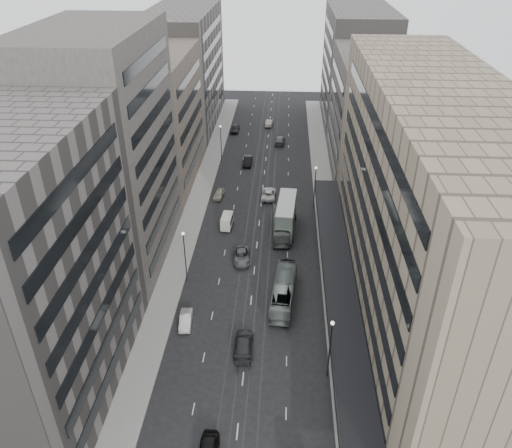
% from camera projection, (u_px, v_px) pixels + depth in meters
% --- Properties ---
extents(ground, '(220.00, 220.00, 0.00)m').
position_uv_depth(ground, '(247.00, 341.00, 62.51)').
color(ground, black).
rests_on(ground, ground).
extents(sidewalk_right, '(4.00, 125.00, 0.15)m').
position_uv_depth(sidewalk_right, '(325.00, 202.00, 93.95)').
color(sidewalk_right, gray).
rests_on(sidewalk_right, ground).
extents(sidewalk_left, '(4.00, 125.00, 0.15)m').
position_uv_depth(sidewalk_left, '(199.00, 198.00, 95.17)').
color(sidewalk_left, gray).
rests_on(sidewalk_left, ground).
extents(department_store, '(19.20, 60.00, 30.00)m').
position_uv_depth(department_store, '(426.00, 211.00, 60.57)').
color(department_store, gray).
rests_on(department_store, ground).
extents(building_right_mid, '(15.00, 28.00, 24.00)m').
position_uv_depth(building_right_mid, '(373.00, 116.00, 99.73)').
color(building_right_mid, '#44413B').
rests_on(building_right_mid, ground).
extents(building_right_far, '(15.00, 32.00, 28.00)m').
position_uv_depth(building_right_far, '(357.00, 69.00, 124.37)').
color(building_right_far, '#5E5955').
rests_on(building_right_far, ground).
extents(building_left_a, '(15.00, 28.00, 30.00)m').
position_uv_depth(building_left_a, '(22.00, 278.00, 49.03)').
color(building_left_a, '#5E5955').
rests_on(building_left_a, ground).
extents(building_left_b, '(15.00, 26.00, 34.00)m').
position_uv_depth(building_left_b, '(106.00, 152.00, 71.10)').
color(building_left_b, '#44413B').
rests_on(building_left_b, ground).
extents(building_left_c, '(15.00, 28.00, 25.00)m').
position_uv_depth(building_left_c, '(153.00, 119.00, 96.52)').
color(building_left_c, '#675C50').
rests_on(building_left_c, ground).
extents(building_left_d, '(15.00, 38.00, 28.00)m').
position_uv_depth(building_left_d, '(184.00, 69.00, 123.98)').
color(building_left_d, '#5E5955').
rests_on(building_left_d, ground).
extents(lamp_right_near, '(0.44, 0.44, 8.32)m').
position_uv_depth(lamp_right_near, '(330.00, 343.00, 55.06)').
color(lamp_right_near, '#262628').
rests_on(lamp_right_near, ground).
extents(lamp_right_far, '(0.44, 0.44, 8.32)m').
position_uv_depth(lamp_right_far, '(315.00, 183.00, 89.29)').
color(lamp_right_far, '#262628').
rests_on(lamp_right_far, ground).
extents(lamp_left_near, '(0.44, 0.44, 8.32)m').
position_uv_depth(lamp_left_near, '(185.00, 251.00, 70.59)').
color(lamp_left_near, '#262628').
rests_on(lamp_left_near, ground).
extents(lamp_left_far, '(0.44, 0.44, 8.32)m').
position_uv_depth(lamp_left_far, '(221.00, 139.00, 107.38)').
color(lamp_left_far, '#262628').
rests_on(lamp_left_far, ground).
extents(bus_near, '(3.79, 11.98, 3.28)m').
position_uv_depth(bus_near, '(284.00, 291.00, 68.56)').
color(bus_near, gray).
rests_on(bus_near, ground).
extents(bus_far, '(3.18, 11.70, 3.23)m').
position_uv_depth(bus_far, '(281.00, 224.00, 83.98)').
color(bus_far, slate).
rests_on(bus_far, ground).
extents(double_decker, '(3.71, 10.27, 5.52)m').
position_uv_depth(double_decker, '(286.00, 215.00, 83.68)').
color(double_decker, gray).
rests_on(double_decker, ground).
extents(panel_van, '(2.07, 3.88, 2.38)m').
position_uv_depth(panel_van, '(227.00, 221.00, 85.34)').
color(panel_van, beige).
rests_on(panel_van, ground).
extents(sedan_1, '(1.84, 4.35, 1.39)m').
position_uv_depth(sedan_1, '(186.00, 320.00, 64.88)').
color(sedan_1, silver).
rests_on(sedan_1, ground).
extents(sedan_2, '(3.06, 5.64, 1.50)m').
position_uv_depth(sedan_2, '(242.00, 256.00, 77.28)').
color(sedan_2, '#575759').
rests_on(sedan_2, ground).
extents(sedan_3, '(2.47, 5.81, 1.67)m').
position_uv_depth(sedan_3, '(243.00, 344.00, 60.93)').
color(sedan_3, '#29292C').
rests_on(sedan_3, ground).
extents(sedan_4, '(2.20, 4.44, 1.45)m').
position_uv_depth(sedan_4, '(219.00, 194.00, 95.12)').
color(sedan_4, '#AEA990').
rests_on(sedan_4, ground).
extents(sedan_5, '(1.84, 5.17, 1.70)m').
position_uv_depth(sedan_5, '(248.00, 161.00, 108.20)').
color(sedan_5, black).
rests_on(sedan_5, ground).
extents(sedan_6, '(2.76, 5.79, 1.59)m').
position_uv_depth(sedan_6, '(269.00, 194.00, 95.19)').
color(sedan_6, silver).
rests_on(sedan_6, ground).
extents(sedan_7, '(2.55, 5.67, 1.61)m').
position_uv_depth(sedan_7, '(280.00, 140.00, 118.77)').
color(sedan_7, '#535355').
rests_on(sedan_7, ground).
extents(sedan_8, '(2.14, 5.08, 1.72)m').
position_uv_depth(sedan_8, '(235.00, 129.00, 125.34)').
color(sedan_8, '#242426').
rests_on(sedan_8, ground).
extents(sedan_9, '(1.94, 4.76, 1.53)m').
position_uv_depth(sedan_9, '(269.00, 123.00, 129.22)').
color(sedan_9, '#C2B3A1').
rests_on(sedan_9, ground).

